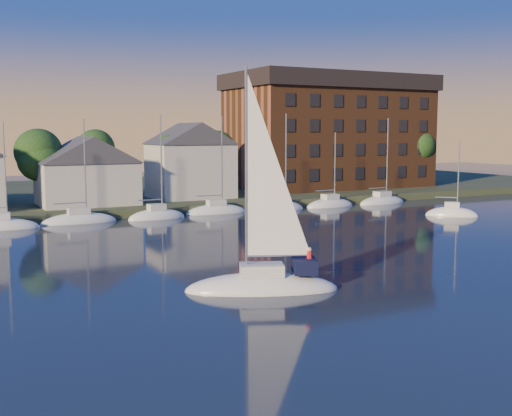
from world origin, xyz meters
TOP-DOWN VIEW (x-y plane):
  - shoreline_land at (0.00, 75.00)m, footprint 160.00×50.00m
  - wooden_dock at (0.00, 52.00)m, footprint 120.00×3.00m
  - clubhouse_centre at (-6.00, 57.00)m, footprint 11.55×8.40m
  - clubhouse_east at (8.00, 59.00)m, footprint 10.50×8.40m
  - condo_block at (34.00, 64.95)m, footprint 31.00×17.00m
  - tree_line at (2.00, 63.00)m, footprint 93.40×5.40m
  - moored_fleet at (-4.00, 49.00)m, footprint 79.50×2.40m
  - hero_sailboat at (-5.45, 14.11)m, footprint 9.81×6.51m
  - drifting_sailboat_right at (30.13, 34.39)m, footprint 5.56×5.52m

SIDE VIEW (x-z plane):
  - shoreline_land at x=0.00m, z-range -1.00..1.00m
  - wooden_dock at x=0.00m, z-range -0.50..0.50m
  - drifting_sailboat_right at x=30.13m, z-range -4.75..4.95m
  - moored_fleet at x=-4.00m, z-range -5.93..6.12m
  - hero_sailboat at x=-5.45m, z-range -6.68..7.89m
  - clubhouse_centre at x=-6.00m, z-range 1.09..9.17m
  - clubhouse_east at x=8.00m, z-range 1.10..10.90m
  - tree_line at x=2.00m, z-range 2.73..11.63m
  - condo_block at x=34.00m, z-range 1.09..18.49m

